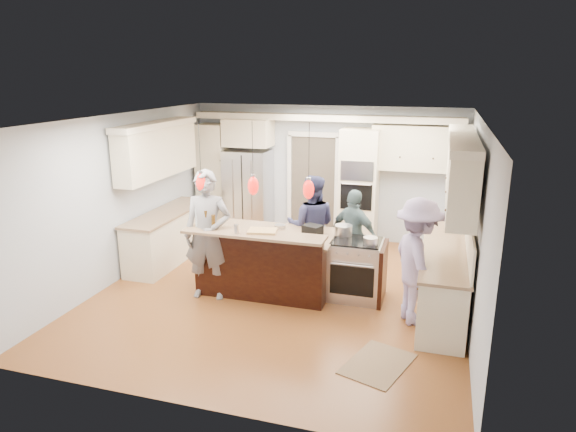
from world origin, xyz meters
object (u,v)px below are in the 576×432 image
(refrigerator, at_px, (248,193))
(island_range, at_px, (358,270))
(person_bar_end, at_px, (208,235))
(person_far_left, at_px, (311,226))
(kitchen_island, at_px, (268,260))

(refrigerator, distance_m, island_range, 3.71)
(person_bar_end, bearing_deg, person_far_left, 36.28)
(kitchen_island, distance_m, island_range, 1.41)
(island_range, bearing_deg, refrigerator, 137.41)
(refrigerator, distance_m, person_bar_end, 3.14)
(kitchen_island, height_order, person_far_left, person_far_left)
(kitchen_island, distance_m, person_far_left, 1.00)
(island_range, relative_size, person_bar_end, 0.47)
(refrigerator, xyz_separation_m, person_far_left, (1.81, -1.79, -0.04))
(island_range, relative_size, person_far_left, 0.53)
(kitchen_island, bearing_deg, island_range, 3.11)
(person_bar_end, bearing_deg, kitchen_island, 24.88)
(person_bar_end, distance_m, person_far_left, 1.82)
(kitchen_island, relative_size, island_range, 2.28)
(refrigerator, height_order, kitchen_island, refrigerator)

